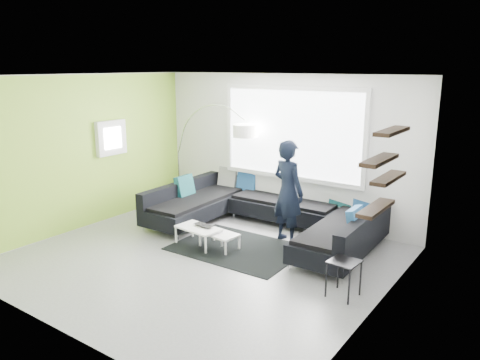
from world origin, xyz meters
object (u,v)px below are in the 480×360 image
object	(u,v)px
sectional_sofa	(265,214)
laptop	(201,226)
side_table	(343,279)
person	(288,192)
coffee_table	(209,238)
arc_lamp	(178,153)

from	to	relation	value
sectional_sofa	laptop	xyz separation A→B (m)	(-0.57, -1.07, -0.04)
side_table	person	bearing A→B (deg)	140.43
sectional_sofa	coffee_table	xyz separation A→B (m)	(-0.43, -1.05, -0.21)
laptop	person	bearing A→B (deg)	49.91
arc_lamp	person	bearing A→B (deg)	-7.92
sectional_sofa	person	xyz separation A→B (m)	(0.51, -0.08, 0.51)
sectional_sofa	laptop	bearing A→B (deg)	-119.96
sectional_sofa	arc_lamp	distance (m)	2.80
arc_lamp	side_table	size ratio (longest dim) A/B	4.45
sectional_sofa	person	world-z (taller)	person
arc_lamp	person	xyz separation A→B (m)	(3.13, -0.71, -0.22)
side_table	person	distance (m)	2.14
coffee_table	side_table	bearing A→B (deg)	-1.76
coffee_table	arc_lamp	xyz separation A→B (m)	(-2.20, 1.69, 0.94)
side_table	person	xyz separation A→B (m)	(-1.58, 1.31, 0.63)
side_table	arc_lamp	bearing A→B (deg)	156.80
side_table	laptop	world-z (taller)	side_table
side_table	sectional_sofa	bearing A→B (deg)	146.50
coffee_table	person	world-z (taller)	person
arc_lamp	laptop	distance (m)	2.77
arc_lamp	coffee_table	bearing A→B (deg)	-32.64
person	side_table	bearing A→B (deg)	157.40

